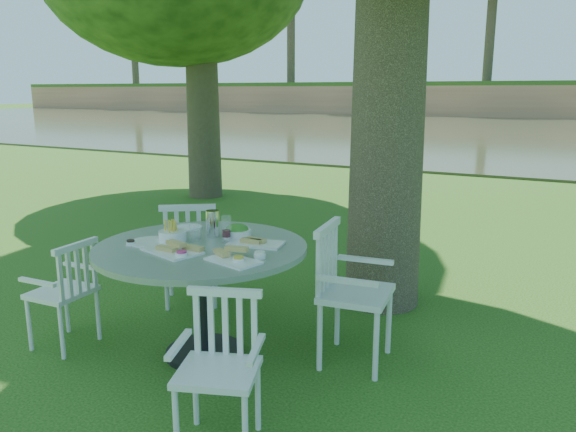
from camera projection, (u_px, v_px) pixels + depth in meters
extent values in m
plane|color=#19410D|center=(277.00, 320.00, 4.69)|extent=(140.00, 140.00, 0.00)
cylinder|color=black|center=(205.00, 352.00, 4.07)|extent=(0.56, 0.56, 0.04)
cylinder|color=black|center=(203.00, 301.00, 3.98)|extent=(0.12, 0.12, 0.74)
cylinder|color=slate|center=(201.00, 248.00, 3.90)|extent=(1.48, 1.48, 0.04)
cylinder|color=silver|center=(376.00, 346.00, 3.66)|extent=(0.04, 0.04, 0.48)
cylinder|color=silver|center=(389.00, 322.00, 4.05)|extent=(0.04, 0.04, 0.48)
cylinder|color=silver|center=(320.00, 337.00, 3.79)|extent=(0.04, 0.04, 0.48)
cylinder|color=silver|center=(337.00, 314.00, 4.19)|extent=(0.04, 0.04, 0.48)
cube|color=silver|center=(356.00, 294.00, 3.86)|extent=(0.51, 0.54, 0.04)
cube|color=silver|center=(327.00, 259.00, 3.89)|extent=(0.10, 0.50, 0.49)
cylinder|color=silver|center=(215.00, 270.00, 5.25)|extent=(0.04, 0.04, 0.46)
cylinder|color=silver|center=(171.00, 272.00, 5.20)|extent=(0.04, 0.04, 0.46)
cylinder|color=silver|center=(214.00, 283.00, 4.89)|extent=(0.04, 0.04, 0.46)
cylinder|color=silver|center=(167.00, 285.00, 4.84)|extent=(0.04, 0.04, 0.46)
cube|color=silver|center=(191.00, 250.00, 4.99)|extent=(0.63, 0.62, 0.04)
cube|color=silver|center=(188.00, 233.00, 4.74)|extent=(0.41, 0.30, 0.47)
cylinder|color=silver|center=(67.00, 308.00, 4.41)|extent=(0.03, 0.03, 0.40)
cylinder|color=silver|center=(29.00, 325.00, 4.10)|extent=(0.03, 0.03, 0.40)
cylinder|color=silver|center=(98.00, 315.00, 4.28)|extent=(0.03, 0.03, 0.40)
cylinder|color=silver|center=(62.00, 333.00, 3.96)|extent=(0.03, 0.03, 0.40)
cube|color=silver|center=(62.00, 292.00, 4.14)|extent=(0.39, 0.43, 0.04)
cube|color=silver|center=(78.00, 271.00, 4.03)|extent=(0.06, 0.41, 0.41)
cylinder|color=silver|center=(176.00, 425.00, 2.87)|extent=(0.03, 0.03, 0.41)
cylinder|color=silver|center=(245.00, 431.00, 2.82)|extent=(0.03, 0.03, 0.41)
cylinder|color=silver|center=(195.00, 392.00, 3.18)|extent=(0.03, 0.03, 0.41)
cylinder|color=silver|center=(258.00, 397.00, 3.13)|extent=(0.03, 0.03, 0.41)
cube|color=silver|center=(218.00, 372.00, 2.95)|extent=(0.52, 0.50, 0.04)
cube|color=silver|center=(225.00, 325.00, 3.08)|extent=(0.40, 0.17, 0.42)
cube|color=white|center=(172.00, 251.00, 3.73)|extent=(0.46, 0.35, 0.02)
cube|color=white|center=(233.00, 261.00, 3.51)|extent=(0.38, 0.28, 0.01)
cube|color=white|center=(256.00, 244.00, 3.90)|extent=(0.41, 0.27, 0.02)
cylinder|color=white|center=(150.00, 242.00, 3.95)|extent=(0.28, 0.28, 0.01)
cylinder|color=white|center=(188.00, 227.00, 4.38)|extent=(0.22, 0.22, 0.01)
cylinder|color=white|center=(173.00, 236.00, 3.99)|extent=(0.20, 0.20, 0.08)
cylinder|color=white|center=(237.00, 234.00, 4.07)|extent=(0.20, 0.20, 0.07)
cylinder|color=silver|center=(213.00, 224.00, 4.09)|extent=(0.10, 0.10, 0.20)
cylinder|color=white|center=(226.00, 229.00, 3.94)|extent=(0.07, 0.07, 0.19)
cylinder|color=white|center=(197.00, 232.00, 4.06)|extent=(0.06, 0.06, 0.10)
cylinder|color=white|center=(194.00, 233.00, 3.99)|extent=(0.07, 0.07, 0.12)
cylinder|color=white|center=(182.00, 255.00, 3.60)|extent=(0.08, 0.08, 0.03)
cylinder|color=white|center=(238.00, 261.00, 3.49)|extent=(0.07, 0.07, 0.03)
cylinder|color=white|center=(260.00, 256.00, 3.58)|extent=(0.08, 0.08, 0.03)
cylinder|color=white|center=(131.00, 243.00, 3.89)|extent=(0.06, 0.06, 0.03)
cube|color=#343821|center=(531.00, 134.00, 24.53)|extent=(100.00, 28.00, 0.12)
cube|color=#A86F4E|center=(554.00, 102.00, 37.67)|extent=(100.00, 3.00, 2.20)
cube|color=#19410D|center=(561.00, 84.00, 43.87)|extent=(100.00, 18.00, 0.30)
cylinder|color=black|center=(122.00, 20.00, 55.95)|extent=(0.70, 0.70, 13.00)
cylinder|color=black|center=(195.00, 15.00, 51.85)|extent=(0.70, 0.70, 13.00)
cylinder|color=black|center=(280.00, 8.00, 47.75)|extent=(0.70, 0.70, 13.00)
cylinder|color=black|center=(382.00, 1.00, 43.65)|extent=(0.70, 0.70, 13.00)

